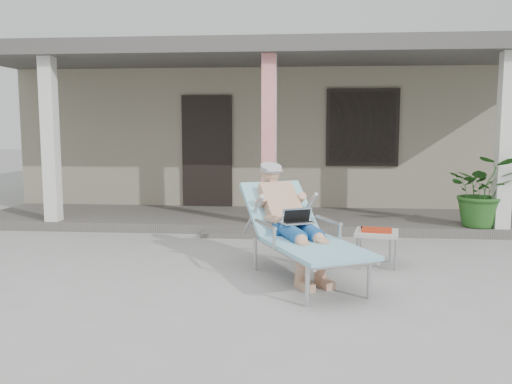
# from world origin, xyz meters

# --- Properties ---
(ground) EXTENTS (60.00, 60.00, 0.00)m
(ground) POSITION_xyz_m (0.00, 0.00, 0.00)
(ground) COLOR #9E9E99
(ground) RESTS_ON ground
(house) EXTENTS (10.40, 5.40, 3.30)m
(house) POSITION_xyz_m (0.00, 6.50, 1.67)
(house) COLOR gray
(house) RESTS_ON ground
(porch_deck) EXTENTS (10.00, 2.00, 0.15)m
(porch_deck) POSITION_xyz_m (0.00, 3.00, 0.07)
(porch_deck) COLOR #605B56
(porch_deck) RESTS_ON ground
(porch_overhang) EXTENTS (10.00, 2.30, 2.85)m
(porch_overhang) POSITION_xyz_m (0.00, 2.95, 2.79)
(porch_overhang) COLOR silver
(porch_overhang) RESTS_ON porch_deck
(porch_step) EXTENTS (2.00, 0.30, 0.07)m
(porch_step) POSITION_xyz_m (0.00, 1.85, 0.04)
(porch_step) COLOR #605B56
(porch_step) RESTS_ON ground
(lounger) EXTENTS (1.56, 2.11, 1.34)m
(lounger) POSITION_xyz_m (0.45, -0.20, 0.82)
(lounger) COLOR #B7B7BC
(lounger) RESTS_ON ground
(side_table) EXTENTS (0.58, 0.58, 0.45)m
(side_table) POSITION_xyz_m (1.43, 0.33, 0.38)
(side_table) COLOR #B9B9B4
(side_table) RESTS_ON ground
(potted_palm) EXTENTS (1.15, 1.05, 1.09)m
(potted_palm) POSITION_xyz_m (3.25, 2.25, 0.70)
(potted_palm) COLOR #26591E
(potted_palm) RESTS_ON porch_deck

